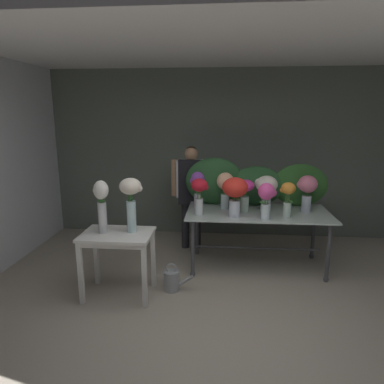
% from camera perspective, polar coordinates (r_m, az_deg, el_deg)
% --- Properties ---
extents(ground_plane, '(7.75, 7.75, 0.00)m').
position_cam_1_polar(ground_plane, '(4.68, 5.20, -13.18)').
color(ground_plane, '#9E9384').
extents(wall_back, '(5.96, 0.12, 2.78)m').
position_cam_1_polar(wall_back, '(5.86, 5.48, 6.27)').
color(wall_back, slate).
rests_on(wall_back, ground).
extents(ceiling_slab, '(6.08, 3.34, 0.12)m').
position_cam_1_polar(ceiling_slab, '(4.29, 6.03, 23.32)').
color(ceiling_slab, silver).
rests_on(ceiling_slab, wall_back).
extents(display_table_glass, '(1.88, 0.93, 0.79)m').
position_cam_1_polar(display_table_glass, '(4.68, 10.82, -4.57)').
color(display_table_glass, '#B2C5C0').
rests_on(display_table_glass, ground).
extents(side_table_white, '(0.78, 0.55, 0.75)m').
position_cam_1_polar(side_table_white, '(3.99, -12.25, -8.06)').
color(side_table_white, white).
rests_on(side_table_white, ground).
extents(florist, '(0.60, 0.24, 1.58)m').
position_cam_1_polar(florist, '(5.19, -0.15, 0.89)').
color(florist, '#232328').
rests_on(florist, ground).
extents(foliage_backdrop, '(1.98, 0.30, 0.67)m').
position_cam_1_polar(foliage_backdrop, '(4.90, 9.66, 1.34)').
color(foliage_backdrop, '#28562D').
rests_on(foliage_backdrop, display_table_glass).
extents(vase_sunset_peonies, '(0.19, 0.18, 0.44)m').
position_cam_1_polar(vase_sunset_peonies, '(4.43, 15.63, -0.60)').
color(vase_sunset_peonies, silver).
rests_on(vase_sunset_peonies, display_table_glass).
extents(vase_magenta_ranunculus, '(0.24, 0.24, 0.43)m').
position_cam_1_polar(vase_magenta_ranunculus, '(4.54, 8.79, 0.13)').
color(vase_magenta_ranunculus, silver).
rests_on(vase_magenta_ranunculus, display_table_glass).
extents(vase_scarlet_lilies, '(0.32, 0.32, 0.50)m').
position_cam_1_polar(vase_scarlet_lilies, '(4.29, 7.13, 0.08)').
color(vase_scarlet_lilies, silver).
rests_on(vase_scarlet_lilies, display_table_glass).
extents(vase_ivory_anemones, '(0.30, 0.28, 0.47)m').
position_cam_1_polar(vase_ivory_anemones, '(4.63, 12.18, 0.68)').
color(vase_ivory_anemones, silver).
rests_on(vase_ivory_anemones, display_table_glass).
extents(vase_peach_roses, '(0.23, 0.23, 0.50)m').
position_cam_1_polar(vase_peach_roses, '(4.66, 5.54, 0.97)').
color(vase_peach_roses, silver).
rests_on(vase_peach_roses, display_table_glass).
extents(vase_violet_freesia, '(0.21, 0.19, 0.50)m').
position_cam_1_polar(vase_violet_freesia, '(4.71, 0.94, 1.18)').
color(vase_violet_freesia, silver).
rests_on(vase_violet_freesia, display_table_glass).
extents(vase_fuchsia_carnations, '(0.23, 0.20, 0.45)m').
position_cam_1_polar(vase_fuchsia_carnations, '(4.25, 12.25, -0.80)').
color(vase_fuchsia_carnations, silver).
rests_on(vase_fuchsia_carnations, display_table_glass).
extents(vase_rosy_hydrangea, '(0.26, 0.25, 0.49)m').
position_cam_1_polar(vase_rosy_hydrangea, '(4.73, 18.55, 0.50)').
color(vase_rosy_hydrangea, silver).
rests_on(vase_rosy_hydrangea, display_table_glass).
extents(vase_crimson_dahlias, '(0.23, 0.21, 0.47)m').
position_cam_1_polar(vase_crimson_dahlias, '(4.35, 1.23, 0.08)').
color(vase_crimson_dahlias, silver).
rests_on(vase_crimson_dahlias, display_table_glass).
extents(vase_white_roses_tall, '(0.18, 0.16, 0.59)m').
position_cam_1_polar(vase_white_roses_tall, '(3.90, -14.78, -1.74)').
color(vase_white_roses_tall, silver).
rests_on(vase_white_roses_tall, side_table_white).
extents(vase_cream_lisianthus_tall, '(0.26, 0.24, 0.62)m').
position_cam_1_polar(vase_cream_lisianthus_tall, '(3.84, -10.11, -0.84)').
color(vase_cream_lisianthus_tall, silver).
rests_on(vase_cream_lisianthus_tall, side_table_white).
extents(watering_can, '(0.35, 0.18, 0.34)m').
position_cam_1_polar(watering_can, '(4.20, -3.34, -14.40)').
color(watering_can, '#999EA3').
rests_on(watering_can, ground).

